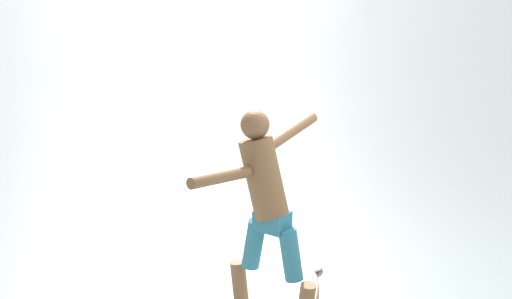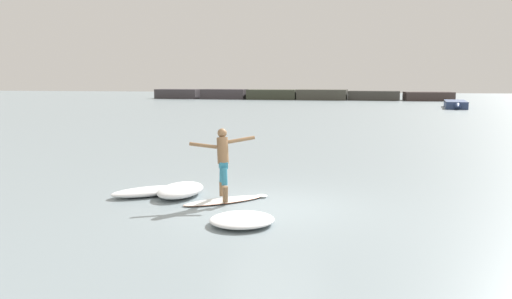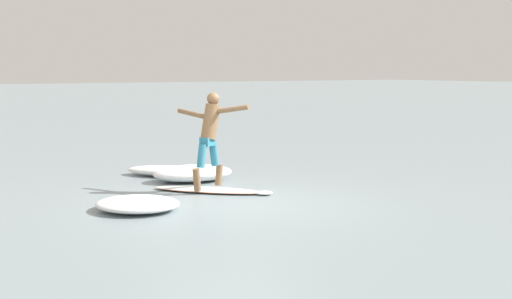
% 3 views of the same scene
% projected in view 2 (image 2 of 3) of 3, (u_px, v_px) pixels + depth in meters
% --- Properties ---
extents(ground_plane, '(200.00, 200.00, 0.00)m').
position_uv_depth(ground_plane, '(270.00, 207.00, 12.03)').
color(ground_plane, gray).
extents(rock_jetty_breakwater, '(43.61, 4.41, 1.47)m').
position_uv_depth(rock_jetty_breakwater, '(298.00, 95.00, 73.40)').
color(rock_jetty_breakwater, '#3E393D').
rests_on(rock_jetty_breakwater, ground).
extents(surfboard, '(2.07, 1.83, 0.21)m').
position_uv_depth(surfboard, '(225.00, 200.00, 12.51)').
color(surfboard, white).
rests_on(surfboard, ground).
extents(surfer, '(1.56, 0.91, 1.77)m').
position_uv_depth(surfer, '(223.00, 158.00, 12.41)').
color(surfer, brown).
rests_on(surfer, surfboard).
extents(fishing_boat_near_jetty, '(2.92, 8.01, 0.75)m').
position_uv_depth(fishing_boat_near_jetty, '(456.00, 104.00, 52.35)').
color(fishing_boat_near_jetty, navy).
rests_on(fishing_boat_near_jetty, ground).
extents(wave_foam_at_tail, '(1.27, 1.79, 0.33)m').
position_uv_depth(wave_foam_at_tail, '(181.00, 190.00, 13.08)').
color(wave_foam_at_tail, white).
rests_on(wave_foam_at_tail, ground).
extents(wave_foam_at_nose, '(1.83, 1.78, 0.21)m').
position_uv_depth(wave_foam_at_nose, '(242.00, 220.00, 10.55)').
color(wave_foam_at_nose, white).
rests_on(wave_foam_at_nose, ground).
extents(wave_foam_beside, '(2.04, 1.85, 0.22)m').
position_uv_depth(wave_foam_beside, '(149.00, 191.00, 13.17)').
color(wave_foam_beside, white).
rests_on(wave_foam_beside, ground).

